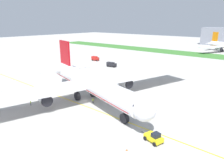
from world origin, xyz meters
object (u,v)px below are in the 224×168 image
object	(u,v)px
ground_crew_wingwalker_port	(31,102)
traffic_cone_starboard_wing	(5,100)
ground_crew_wingwalker_starboard	(93,100)
traffic_cone_port_wing	(127,149)
service_truck_baggage_loader	(95,58)
airliner_foreground	(89,83)
pushback_tug	(154,137)
traffic_cone_near_nose	(9,100)
service_truck_fuel_bowser	(111,64)

from	to	relation	value
ground_crew_wingwalker_port	traffic_cone_starboard_wing	bearing A→B (deg)	-159.74
ground_crew_wingwalker_starboard	traffic_cone_port_wing	xyz separation A→B (m)	(23.30, -13.28, -0.70)
traffic_cone_starboard_wing	service_truck_baggage_loader	distance (m)	75.29
airliner_foreground	traffic_cone_port_wing	xyz separation A→B (m)	(25.51, -13.84, -5.76)
ground_crew_wingwalker_starboard	pushback_tug	bearing A→B (deg)	-15.14
traffic_cone_starboard_wing	ground_crew_wingwalker_starboard	bearing A→B (deg)	37.71
ground_crew_wingwalker_starboard	traffic_cone_near_nose	size ratio (longest dim) A/B	2.78
ground_crew_wingwalker_port	traffic_cone_starboard_wing	world-z (taller)	ground_crew_wingwalker_port
ground_crew_wingwalker_port	traffic_cone_near_nose	bearing A→B (deg)	-161.59
traffic_cone_near_nose	traffic_cone_starboard_wing	world-z (taller)	same
traffic_cone_port_wing	traffic_cone_starboard_wing	world-z (taller)	same
traffic_cone_near_nose	service_truck_baggage_loader	size ratio (longest dim) A/B	0.11
pushback_tug	ground_crew_wingwalker_starboard	bearing A→B (deg)	164.86
traffic_cone_near_nose	traffic_cone_port_wing	bearing A→B (deg)	4.42
airliner_foreground	traffic_cone_port_wing	world-z (taller)	airliner_foreground
traffic_cone_near_nose	ground_crew_wingwalker_starboard	bearing A→B (deg)	37.80
ground_crew_wingwalker_port	traffic_cone_starboard_wing	distance (m)	10.18
ground_crew_wingwalker_port	traffic_cone_near_nose	xyz separation A→B (m)	(-8.62, -2.87, -0.70)
airliner_foreground	traffic_cone_starboard_wing	world-z (taller)	airliner_foreground
airliner_foreground	ground_crew_wingwalker_starboard	bearing A→B (deg)	-14.17
traffic_cone_port_wing	service_truck_fuel_bowser	size ratio (longest dim) A/B	0.10
ground_crew_wingwalker_port	airliner_foreground	bearing A→B (deg)	53.32
service_truck_baggage_loader	traffic_cone_starboard_wing	bearing A→B (deg)	-67.32
ground_crew_wingwalker_port	service_truck_fuel_bowser	bearing A→B (deg)	107.29
service_truck_baggage_loader	ground_crew_wingwalker_port	bearing A→B (deg)	-59.68
ground_crew_wingwalker_port	traffic_cone_near_nose	distance (m)	9.11
airliner_foreground	service_truck_fuel_bowser	bearing A→B (deg)	123.28
service_truck_fuel_bowser	traffic_cone_near_nose	bearing A→B (deg)	-81.10
ground_crew_wingwalker_starboard	traffic_cone_near_nose	xyz separation A→B (m)	(-21.59, -16.75, -0.70)
pushback_tug	service_truck_baggage_loader	xyz separation A→B (m)	(-77.31, 59.03, 0.48)
ground_crew_wingwalker_port	service_truck_fuel_bowser	world-z (taller)	service_truck_fuel_bowser
service_truck_baggage_loader	pushback_tug	bearing A→B (deg)	-37.36
airliner_foreground	service_truck_baggage_loader	bearing A→B (deg)	133.76
traffic_cone_port_wing	service_truck_baggage_loader	size ratio (longest dim) A/B	0.11
service_truck_baggage_loader	service_truck_fuel_bowser	bearing A→B (deg)	-19.74
traffic_cone_port_wing	airliner_foreground	bearing A→B (deg)	151.52
pushback_tug	traffic_cone_near_nose	bearing A→B (deg)	-168.34
pushback_tug	traffic_cone_starboard_wing	world-z (taller)	pushback_tug
ground_crew_wingwalker_port	ground_crew_wingwalker_starboard	size ratio (longest dim) A/B	1.01
service_truck_baggage_loader	traffic_cone_near_nose	bearing A→B (deg)	-66.49
pushback_tug	service_truck_fuel_bowser	bearing A→B (deg)	137.77
pushback_tug	traffic_cone_starboard_wing	bearing A→B (deg)	-167.82
airliner_foreground	service_truck_baggage_loader	xyz separation A→B (m)	(-49.31, 51.50, -4.51)
service_truck_baggage_loader	service_truck_fuel_bowser	distance (m)	21.57
ground_crew_wingwalker_port	ground_crew_wingwalker_starboard	distance (m)	19.00
service_truck_baggage_loader	service_truck_fuel_bowser	xyz separation A→B (m)	(20.30, -7.29, -0.11)
ground_crew_wingwalker_starboard	traffic_cone_starboard_wing	bearing A→B (deg)	-142.29
airliner_foreground	pushback_tug	size ratio (longest dim) A/B	15.15
traffic_cone_near_nose	service_truck_fuel_bowser	xyz separation A→B (m)	(-9.64, 61.52, 1.13)
ground_crew_wingwalker_port	traffic_cone_near_nose	world-z (taller)	ground_crew_wingwalker_port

